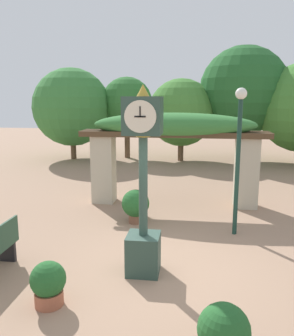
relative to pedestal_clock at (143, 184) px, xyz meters
name	(u,v)px	position (x,y,z in m)	size (l,w,h in m)	color
ground_plane	(159,270)	(0.27, 0.12, -1.65)	(60.00, 60.00, 0.00)	#9E7A60
pedestal_clock	(143,184)	(0.00, 0.00, 0.00)	(0.62, 0.67, 3.32)	#2D473D
pergola	(174,138)	(0.27, 4.31, 0.33)	(5.40, 1.23, 2.69)	#BCB299
potted_plant_near_left	(48,283)	(-1.28, -1.22, -1.29)	(0.54, 0.54, 0.70)	#9E563D
potted_plant_near_right	(136,205)	(-0.56, 2.56, -1.17)	(0.70, 0.70, 0.85)	brown
potted_plant_far_left	(224,334)	(1.23, -2.21, -1.19)	(0.61, 0.61, 0.82)	#B26B4C
lamp_post	(239,144)	(1.83, 2.11, 0.46)	(0.25, 0.25, 3.32)	#19382D
tree_line	(200,103)	(1.12, 11.94, 1.23)	(15.18, 4.94, 5.61)	brown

